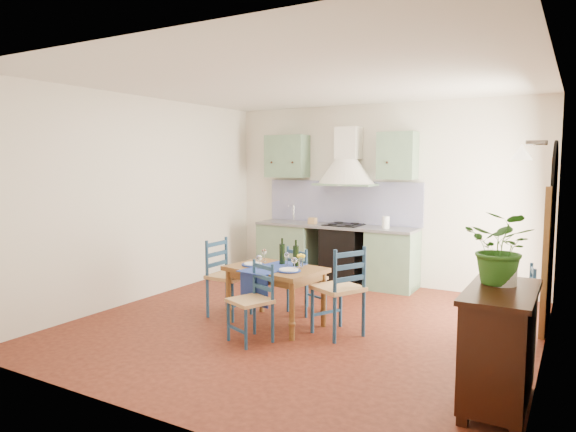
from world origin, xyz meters
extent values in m
plane|color=#3E140D|center=(0.00, 0.00, 0.00)|extent=(5.00, 5.00, 0.00)
cube|color=silver|center=(0.00, 2.50, 1.40)|extent=(5.00, 0.04, 2.80)
cube|color=gray|center=(-1.45, 2.19, 0.44)|extent=(0.90, 0.60, 0.88)
cube|color=gray|center=(0.35, 2.19, 0.44)|extent=(0.70, 0.60, 0.88)
cube|color=black|center=(-0.45, 2.19, 0.44)|extent=(0.60, 0.58, 0.88)
cube|color=gray|center=(-0.60, 2.19, 0.90)|extent=(2.60, 0.64, 0.04)
cube|color=silver|center=(-1.45, 2.19, 0.90)|extent=(0.45, 0.40, 0.03)
cylinder|color=silver|center=(-1.45, 2.37, 1.05)|extent=(0.02, 0.02, 0.26)
cube|color=black|center=(-0.45, 2.19, 0.93)|extent=(0.55, 0.48, 0.02)
cube|color=black|center=(-0.60, 2.24, 0.04)|extent=(2.60, 0.50, 0.08)
cube|color=#0C0A5D|center=(-0.60, 2.46, 1.26)|extent=(2.65, 0.05, 0.68)
cube|color=gray|center=(-1.55, 2.32, 2.00)|extent=(0.70, 0.34, 0.70)
cube|color=gray|center=(0.35, 2.32, 2.00)|extent=(0.55, 0.34, 0.70)
cone|color=silver|center=(-0.45, 2.25, 1.75)|extent=(0.96, 0.96, 0.40)
cube|color=silver|center=(-0.45, 2.34, 2.20)|extent=(0.36, 0.30, 0.50)
cube|color=silver|center=(2.50, 0.00, 1.40)|extent=(0.04, 5.00, 2.80)
cube|color=black|center=(2.48, 1.40, 0.82)|extent=(0.03, 1.00, 1.65)
cylinder|color=black|center=(2.48, 1.40, 1.65)|extent=(0.03, 1.00, 1.00)
cube|color=brown|center=(2.46, 0.86, 0.82)|extent=(0.06, 0.06, 1.65)
cube|color=brown|center=(2.46, 1.94, 0.82)|extent=(0.06, 0.06, 1.65)
cube|color=brown|center=(2.47, 1.62, 0.98)|extent=(0.04, 0.55, 1.96)
cylinder|color=silver|center=(2.44, -0.82, 2.05)|extent=(0.15, 0.04, 0.04)
cone|color=#FFEDC6|center=(2.34, -0.82, 1.98)|extent=(0.16, 0.16, 0.12)
cube|color=silver|center=(-2.50, 0.00, 1.40)|extent=(0.04, 5.00, 2.80)
cube|color=silver|center=(0.00, 0.00, 2.80)|extent=(5.00, 5.00, 0.01)
cube|color=brown|center=(-0.29, -0.15, 0.66)|extent=(1.18, 0.88, 0.05)
cube|color=brown|center=(-0.29, -0.15, 0.59)|extent=(1.05, 0.75, 0.08)
cylinder|color=brown|center=(-0.80, -0.37, 0.32)|extent=(0.06, 0.06, 0.63)
cylinder|color=brown|center=(-0.71, 0.21, 0.32)|extent=(0.06, 0.06, 0.63)
cylinder|color=brown|center=(0.14, -0.52, 0.32)|extent=(0.06, 0.06, 0.63)
cylinder|color=brown|center=(0.23, 0.07, 0.32)|extent=(0.06, 0.06, 0.63)
cube|color=navy|center=(-0.29, -0.20, 0.69)|extent=(0.52, 0.86, 0.01)
cube|color=navy|center=(-0.34, -0.52, 0.50)|extent=(0.40, 0.08, 0.38)
cylinder|color=navy|center=(-0.57, -0.20, 0.70)|extent=(0.27, 0.27, 0.01)
cylinder|color=white|center=(-0.57, -0.20, 0.71)|extent=(0.22, 0.22, 0.01)
cylinder|color=navy|center=(-0.03, -0.28, 0.70)|extent=(0.27, 0.27, 0.01)
cylinder|color=white|center=(-0.03, -0.28, 0.71)|extent=(0.22, 0.22, 0.01)
cylinder|color=black|center=(-0.31, 0.03, 0.84)|extent=(0.07, 0.07, 0.32)
cylinder|color=black|center=(-0.10, 0.00, 0.84)|extent=(0.07, 0.07, 0.32)
cylinder|color=white|center=(0.00, -0.06, 0.74)|extent=(0.05, 0.05, 0.10)
sphere|color=yellow|center=(0.00, -0.06, 0.83)|extent=(0.10, 0.10, 0.10)
cylinder|color=navy|center=(-0.44, -0.87, 0.22)|extent=(0.03, 0.03, 0.43)
cylinder|color=navy|center=(-0.32, -0.55, 0.42)|extent=(0.03, 0.03, 0.84)
cylinder|color=navy|center=(-0.13, -0.99, 0.22)|extent=(0.03, 0.03, 0.43)
cylinder|color=navy|center=(0.00, -0.68, 0.42)|extent=(0.03, 0.03, 0.84)
cube|color=tan|center=(-0.22, -0.77, 0.45)|extent=(0.51, 0.51, 0.04)
cube|color=navy|center=(-0.16, -0.62, 0.56)|extent=(0.34, 0.16, 0.04)
cube|color=navy|center=(-0.16, -0.62, 0.68)|extent=(0.34, 0.16, 0.04)
cube|color=navy|center=(-0.16, -0.62, 0.79)|extent=(0.34, 0.16, 0.04)
cube|color=navy|center=(-0.29, -0.93, 0.17)|extent=(0.32, 0.15, 0.02)
cylinder|color=navy|center=(0.00, 0.59, 0.22)|extent=(0.03, 0.03, 0.43)
cylinder|color=navy|center=(-0.11, 0.27, 0.42)|extent=(0.03, 0.03, 0.85)
cylinder|color=navy|center=(-0.32, 0.70, 0.22)|extent=(0.03, 0.03, 0.43)
cylinder|color=navy|center=(-0.43, 0.38, 0.42)|extent=(0.03, 0.03, 0.85)
cube|color=tan|center=(-0.21, 0.49, 0.45)|extent=(0.50, 0.50, 0.04)
cube|color=navy|center=(-0.27, 0.33, 0.56)|extent=(0.35, 0.14, 0.04)
cube|color=navy|center=(-0.27, 0.33, 0.68)|extent=(0.35, 0.14, 0.04)
cube|color=navy|center=(-0.27, 0.33, 0.79)|extent=(0.35, 0.14, 0.04)
cube|color=navy|center=(-0.16, 0.65, 0.17)|extent=(0.33, 0.14, 0.02)
cylinder|color=navy|center=(-0.78, -0.33, 0.24)|extent=(0.04, 0.04, 0.49)
cylinder|color=navy|center=(-1.16, -0.32, 0.48)|extent=(0.04, 0.04, 0.96)
cylinder|color=navy|center=(-0.77, 0.05, 0.24)|extent=(0.04, 0.04, 0.49)
cylinder|color=navy|center=(-1.15, 0.06, 0.48)|extent=(0.04, 0.04, 0.96)
cube|color=tan|center=(-0.97, -0.14, 0.50)|extent=(0.46, 0.46, 0.04)
cube|color=navy|center=(-1.16, -0.13, 0.64)|extent=(0.04, 0.40, 0.05)
cube|color=navy|center=(-1.16, -0.13, 0.76)|extent=(0.04, 0.40, 0.05)
cube|color=navy|center=(-1.16, -0.13, 0.89)|extent=(0.04, 0.40, 0.05)
cube|color=navy|center=(-0.77, -0.14, 0.19)|extent=(0.04, 0.38, 0.03)
cylinder|color=navy|center=(0.40, 0.16, 0.26)|extent=(0.04, 0.04, 0.51)
cylinder|color=navy|center=(0.76, -0.02, 0.50)|extent=(0.04, 0.04, 1.00)
cylinder|color=navy|center=(0.22, -0.19, 0.26)|extent=(0.04, 0.04, 0.51)
cylinder|color=navy|center=(0.57, -0.38, 0.50)|extent=(0.04, 0.04, 1.00)
cube|color=tan|center=(0.49, -0.11, 0.53)|extent=(0.63, 0.63, 0.04)
cube|color=navy|center=(0.66, -0.20, 0.67)|extent=(0.22, 0.39, 0.05)
cube|color=navy|center=(0.66, -0.20, 0.80)|extent=(0.22, 0.39, 0.05)
cube|color=navy|center=(0.66, -0.20, 0.93)|extent=(0.22, 0.39, 0.05)
cube|color=navy|center=(0.31, -0.02, 0.20)|extent=(0.21, 0.37, 0.03)
cylinder|color=navy|center=(2.01, 0.73, 0.21)|extent=(0.03, 0.03, 0.43)
cylinder|color=navy|center=(2.34, 0.78, 0.42)|extent=(0.03, 0.03, 0.84)
cylinder|color=navy|center=(2.06, 0.40, 0.21)|extent=(0.03, 0.03, 0.43)
cylinder|color=navy|center=(2.39, 0.45, 0.42)|extent=(0.03, 0.03, 0.84)
cube|color=tan|center=(2.20, 0.59, 0.44)|extent=(0.45, 0.45, 0.04)
cube|color=navy|center=(2.37, 0.62, 0.56)|extent=(0.08, 0.35, 0.04)
cube|color=navy|center=(2.37, 0.62, 0.67)|extent=(0.08, 0.35, 0.04)
cube|color=navy|center=(2.37, 0.62, 0.78)|extent=(0.08, 0.35, 0.04)
cube|color=navy|center=(2.03, 0.56, 0.17)|extent=(0.08, 0.33, 0.02)
cube|color=black|center=(2.27, -1.02, 0.49)|extent=(0.45, 1.00, 0.82)
cube|color=black|center=(2.27, -1.02, 0.92)|extent=(0.50, 1.05, 0.04)
cube|color=brown|center=(2.04, -1.25, 0.45)|extent=(0.02, 0.38, 0.63)
cube|color=brown|center=(2.04, -0.79, 0.45)|extent=(0.02, 0.38, 0.63)
cube|color=black|center=(2.09, -1.46, 0.04)|extent=(0.08, 0.08, 0.08)
cube|color=black|center=(2.09, -0.58, 0.04)|extent=(0.08, 0.08, 0.08)
cube|color=black|center=(2.44, -1.46, 0.04)|extent=(0.08, 0.08, 0.08)
cube|color=black|center=(2.44, -0.58, 0.04)|extent=(0.08, 0.08, 0.08)
imported|color=#295F1C|center=(2.23, -0.86, 1.23)|extent=(0.63, 0.58, 0.59)
camera|label=1|loc=(2.75, -5.17, 1.90)|focal=32.00mm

